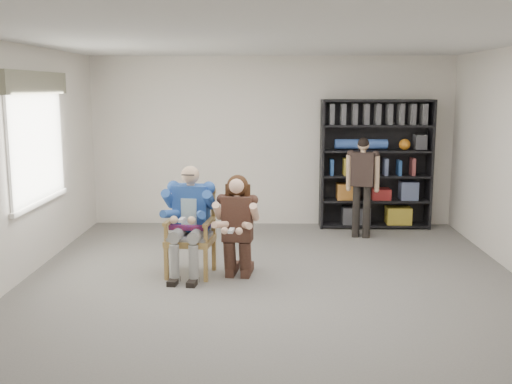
# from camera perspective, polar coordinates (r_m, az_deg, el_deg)

# --- Properties ---
(room_shell) EXTENTS (6.00, 7.00, 2.80)m
(room_shell) POSITION_cam_1_polar(r_m,az_deg,el_deg) (6.52, 1.65, 2.12)
(room_shell) COLOR white
(room_shell) RESTS_ON ground
(floor) EXTENTS (6.00, 7.00, 0.01)m
(floor) POSITION_cam_1_polar(r_m,az_deg,el_deg) (6.85, 1.59, -9.56)
(floor) COLOR slate
(floor) RESTS_ON ground
(window_left) EXTENTS (0.16, 2.00, 1.75)m
(window_left) POSITION_cam_1_polar(r_m,az_deg,el_deg) (8.03, -20.02, 4.64)
(window_left) COLOR white
(window_left) RESTS_ON room_shell
(armchair) EXTENTS (0.68, 0.66, 1.05)m
(armchair) POSITION_cam_1_polar(r_m,az_deg,el_deg) (7.37, -6.28, -3.95)
(armchair) COLOR olive
(armchair) RESTS_ON floor
(seated_man) EXTENTS (0.68, 0.89, 1.37)m
(seated_man) POSITION_cam_1_polar(r_m,az_deg,el_deg) (7.34, -6.30, -2.75)
(seated_man) COLOR #2A4D98
(seated_man) RESTS_ON floor
(kneeling_woman) EXTENTS (0.62, 0.90, 1.25)m
(kneeling_woman) POSITION_cam_1_polar(r_m,az_deg,el_deg) (7.18, -1.82, -3.45)
(kneeling_woman) COLOR #3C211B
(kneeling_woman) RESTS_ON floor
(bookshelf) EXTENTS (1.80, 0.38, 2.10)m
(bookshelf) POSITION_cam_1_polar(r_m,az_deg,el_deg) (9.97, 11.33, 2.60)
(bookshelf) COLOR black
(bookshelf) RESTS_ON floor
(standing_man) EXTENTS (0.53, 0.38, 1.55)m
(standing_man) POSITION_cam_1_polar(r_m,az_deg,el_deg) (9.28, 10.07, 0.39)
(standing_man) COLOR #2C211D
(standing_man) RESTS_ON floor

